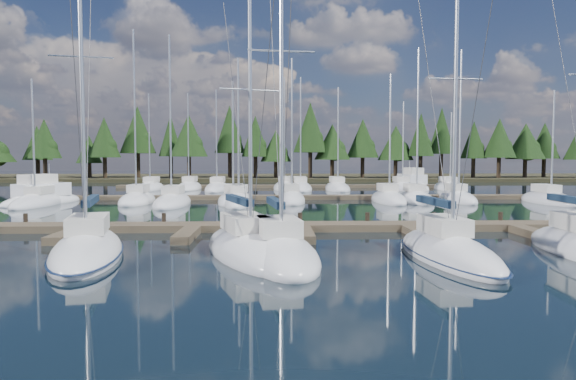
{
  "coord_description": "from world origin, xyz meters",
  "views": [
    {
      "loc": [
        -1.58,
        -11.08,
        4.11
      ],
      "look_at": [
        -0.63,
        22.0,
        2.05
      ],
      "focal_mm": 32.0,
      "sensor_mm": 36.0,
      "label": 1
    }
  ],
  "objects_px": {
    "main_dock": "(302,228)",
    "front_sailboat_1": "(88,250)",
    "front_sailboat_2": "(248,249)",
    "motor_yacht_right": "(412,185)",
    "front_sailboat_4": "(447,252)",
    "front_sailboat_3": "(280,254)",
    "motor_yacht_left": "(42,198)"
  },
  "relations": [
    {
      "from": "main_dock",
      "to": "front_sailboat_3",
      "type": "distance_m",
      "value": 8.29
    },
    {
      "from": "main_dock",
      "to": "motor_yacht_left",
      "type": "height_order",
      "value": "motor_yacht_left"
    },
    {
      "from": "main_dock",
      "to": "front_sailboat_3",
      "type": "xyz_separation_m",
      "value": [
        -1.32,
        -8.19,
        0.1
      ]
    },
    {
      "from": "front_sailboat_2",
      "to": "front_sailboat_4",
      "type": "relative_size",
      "value": 0.96
    },
    {
      "from": "main_dock",
      "to": "front_sailboat_1",
      "type": "relative_size",
      "value": 2.98
    },
    {
      "from": "main_dock",
      "to": "front_sailboat_3",
      "type": "height_order",
      "value": "front_sailboat_3"
    },
    {
      "from": "main_dock",
      "to": "front_sailboat_4",
      "type": "xyz_separation_m",
      "value": [
        5.49,
        -7.99,
        0.08
      ]
    },
    {
      "from": "motor_yacht_left",
      "to": "motor_yacht_right",
      "type": "bearing_deg",
      "value": 28.49
    },
    {
      "from": "motor_yacht_right",
      "to": "front_sailboat_4",
      "type": "bearing_deg",
      "value": -103.58
    },
    {
      "from": "front_sailboat_2",
      "to": "front_sailboat_3",
      "type": "distance_m",
      "value": 1.82
    },
    {
      "from": "main_dock",
      "to": "motor_yacht_right",
      "type": "xyz_separation_m",
      "value": [
        17.01,
        39.68,
        0.31
      ]
    },
    {
      "from": "main_dock",
      "to": "front_sailboat_2",
      "type": "height_order",
      "value": "front_sailboat_2"
    },
    {
      "from": "main_dock",
      "to": "front_sailboat_4",
      "type": "bearing_deg",
      "value": -55.47
    },
    {
      "from": "front_sailboat_1",
      "to": "motor_yacht_right",
      "type": "xyz_separation_m",
      "value": [
        26.3,
        46.82,
        0.22
      ]
    },
    {
      "from": "front_sailboat_4",
      "to": "motor_yacht_left",
      "type": "height_order",
      "value": "front_sailboat_4"
    },
    {
      "from": "main_dock",
      "to": "front_sailboat_4",
      "type": "height_order",
      "value": "front_sailboat_4"
    },
    {
      "from": "front_sailboat_2",
      "to": "front_sailboat_4",
      "type": "height_order",
      "value": "front_sailboat_4"
    },
    {
      "from": "front_sailboat_2",
      "to": "front_sailboat_3",
      "type": "bearing_deg",
      "value": -42.27
    },
    {
      "from": "main_dock",
      "to": "motor_yacht_left",
      "type": "bearing_deg",
      "value": 140.84
    },
    {
      "from": "main_dock",
      "to": "front_sailboat_1",
      "type": "height_order",
      "value": "front_sailboat_1"
    },
    {
      "from": "front_sailboat_3",
      "to": "motor_yacht_right",
      "type": "height_order",
      "value": "front_sailboat_3"
    },
    {
      "from": "front_sailboat_4",
      "to": "motor_yacht_left",
      "type": "relative_size",
      "value": 1.42
    },
    {
      "from": "main_dock",
      "to": "front_sailboat_4",
      "type": "relative_size",
      "value": 3.36
    },
    {
      "from": "front_sailboat_1",
      "to": "motor_yacht_right",
      "type": "distance_m",
      "value": 53.7
    },
    {
      "from": "front_sailboat_2",
      "to": "motor_yacht_right",
      "type": "bearing_deg",
      "value": 67.13
    },
    {
      "from": "front_sailboat_1",
      "to": "front_sailboat_3",
      "type": "bearing_deg",
      "value": -7.46
    },
    {
      "from": "front_sailboat_3",
      "to": "main_dock",
      "type": "bearing_deg",
      "value": 80.83
    },
    {
      "from": "main_dock",
      "to": "front_sailboat_1",
      "type": "distance_m",
      "value": 11.72
    },
    {
      "from": "front_sailboat_3",
      "to": "motor_yacht_right",
      "type": "relative_size",
      "value": 1.56
    },
    {
      "from": "motor_yacht_left",
      "to": "front_sailboat_4",
      "type": "bearing_deg",
      "value": -43.23
    },
    {
      "from": "motor_yacht_right",
      "to": "motor_yacht_left",
      "type": "bearing_deg",
      "value": -151.51
    },
    {
      "from": "front_sailboat_4",
      "to": "motor_yacht_right",
      "type": "xyz_separation_m",
      "value": [
        11.52,
        47.66,
        0.22
      ]
    }
  ]
}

